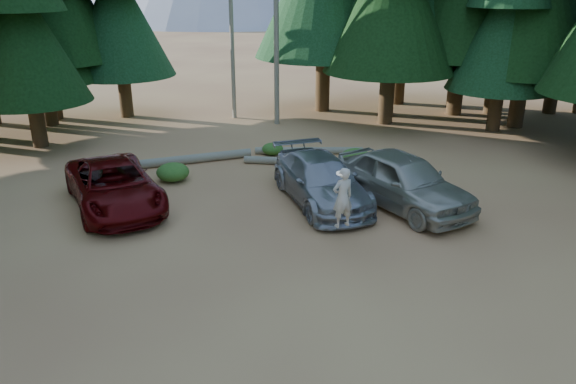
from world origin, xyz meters
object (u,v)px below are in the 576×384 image
at_px(log_mid, 289,161).
at_px(log_left, 191,159).
at_px(silver_minivan_center, 321,180).
at_px(silver_minivan_right, 403,180).
at_px(frisbee_player, 343,197).
at_px(red_pickup, 114,185).
at_px(log_right, 309,151).

bearing_deg(log_mid, log_left, -175.36).
xyz_separation_m(silver_minivan_center, log_left, (-4.21, 4.51, -0.55)).
relative_size(silver_minivan_right, frisbee_player, 3.03).
distance_m(red_pickup, log_right, 8.35).
xyz_separation_m(red_pickup, silver_minivan_center, (6.38, -0.37, 0.01)).
relative_size(red_pickup, log_mid, 1.50).
bearing_deg(log_right, frisbee_player, -85.92).
bearing_deg(log_mid, log_right, 67.67).
xyz_separation_m(frisbee_player, log_mid, (-0.58, 6.73, -1.15)).
distance_m(silver_minivan_right, log_mid, 5.44).
bearing_deg(red_pickup, frisbee_player, -46.99).
height_order(silver_minivan_right, log_right, silver_minivan_right).
distance_m(log_mid, log_right, 1.63).
height_order(silver_minivan_right, log_left, silver_minivan_right).
distance_m(red_pickup, log_left, 4.71).
height_order(red_pickup, silver_minivan_right, silver_minivan_right).
distance_m(red_pickup, silver_minivan_center, 6.39).
bearing_deg(red_pickup, log_right, 14.85).
xyz_separation_m(log_mid, log_right, (0.99, 1.30, -0.00)).
relative_size(silver_minivan_center, log_left, 1.06).
bearing_deg(log_left, frisbee_player, -73.59).
xyz_separation_m(frisbee_player, log_left, (-4.25, 7.40, -1.12)).
height_order(silver_minivan_center, log_right, silver_minivan_center).
height_order(red_pickup, log_mid, red_pickup).
bearing_deg(red_pickup, silver_minivan_right, -26.76).
bearing_deg(log_left, silver_minivan_right, -51.37).
height_order(log_left, log_right, log_left).
distance_m(frisbee_player, log_mid, 6.85).
xyz_separation_m(red_pickup, frisbee_player, (6.42, -3.26, 0.57)).
bearing_deg(frisbee_player, silver_minivan_right, -155.79).
distance_m(silver_minivan_center, log_right, 5.19).
relative_size(silver_minivan_center, silver_minivan_right, 1.00).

